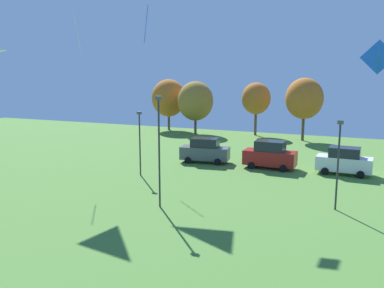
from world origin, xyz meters
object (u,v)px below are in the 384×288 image
at_px(light_post_2, 338,160).
at_px(treeline_tree_1, 195,101).
at_px(parked_car_third_from_left, 344,161).
at_px(light_post_1, 140,139).
at_px(parked_car_leftmost, 205,151).
at_px(kite_flying_10, 378,57).
at_px(treeline_tree_0, 169,98).
at_px(treeline_tree_2, 256,99).
at_px(treeline_tree_3, 304,99).
at_px(kite_flying_6, 62,0).
at_px(light_post_0, 159,146).
at_px(parked_car_second_from_left, 270,155).

bearing_deg(light_post_2, treeline_tree_1, 128.02).
height_order(parked_car_third_from_left, light_post_1, light_post_1).
bearing_deg(light_post_1, parked_car_leftmost, 65.26).
xyz_separation_m(kite_flying_10, treeline_tree_0, (-28.28, 35.49, -4.36)).
height_order(kite_flying_10, treeline_tree_0, kite_flying_10).
distance_m(parked_car_leftmost, treeline_tree_2, 19.86).
relative_size(parked_car_leftmost, treeline_tree_0, 0.63).
xyz_separation_m(parked_car_leftmost, treeline_tree_2, (-0.15, 19.46, 3.94)).
relative_size(parked_car_third_from_left, light_post_2, 0.80).
xyz_separation_m(light_post_2, treeline_tree_3, (-6.08, 26.92, 2.15)).
xyz_separation_m(kite_flying_6, kite_flying_10, (24.34, -8.19, -5.31)).
bearing_deg(light_post_1, light_post_0, -50.97).
relative_size(kite_flying_10, parked_car_third_from_left, 0.33).
distance_m(parked_car_leftmost, treeline_tree_0, 24.21).
xyz_separation_m(light_post_0, treeline_tree_0, (-16.05, 33.11, 0.88)).
relative_size(kite_flying_6, parked_car_second_from_left, 1.01).
bearing_deg(treeline_tree_3, parked_car_leftmost, -111.09).
xyz_separation_m(kite_flying_10, light_post_2, (-1.76, 6.31, -5.98)).
bearing_deg(light_post_2, treeline_tree_3, 102.72).
distance_m(kite_flying_10, treeline_tree_3, 34.35).
relative_size(parked_car_leftmost, parked_car_second_from_left, 1.03).
bearing_deg(treeline_tree_0, kite_flying_6, -81.78).
height_order(kite_flying_6, treeline_tree_2, kite_flying_6).
bearing_deg(parked_car_leftmost, treeline_tree_0, 117.28).
distance_m(light_post_1, light_post_2, 16.14).
distance_m(light_post_2, treeline_tree_0, 39.47).
distance_m(light_post_1, treeline_tree_2, 26.56).
bearing_deg(parked_car_leftmost, light_post_1, -122.61).
height_order(light_post_0, treeline_tree_0, treeline_tree_0).
xyz_separation_m(light_post_0, treeline_tree_2, (-2.42, 33.01, 1.14)).
relative_size(light_post_1, light_post_2, 0.95).
distance_m(kite_flying_6, treeline_tree_2, 30.37).
bearing_deg(parked_car_third_from_left, treeline_tree_0, 146.03).
distance_m(light_post_1, treeline_tree_3, 26.17).
bearing_deg(parked_car_third_from_left, light_post_1, -153.36).
bearing_deg(parked_car_leftmost, parked_car_second_from_left, -7.18).
bearing_deg(treeline_tree_1, parked_car_second_from_left, -49.70).
height_order(parked_car_second_from_left, treeline_tree_2, treeline_tree_2).
bearing_deg(parked_car_leftmost, treeline_tree_3, 61.04).
height_order(light_post_1, treeline_tree_2, treeline_tree_2).
bearing_deg(kite_flying_6, parked_car_leftmost, 38.21).
relative_size(light_post_2, treeline_tree_2, 0.78).
height_order(kite_flying_6, treeline_tree_3, kite_flying_6).
distance_m(light_post_2, treeline_tree_1, 34.45).
bearing_deg(treeline_tree_0, parked_car_leftmost, -54.85).
distance_m(parked_car_second_from_left, treeline_tree_0, 28.23).
bearing_deg(kite_flying_10, treeline_tree_1, 124.49).
bearing_deg(kite_flying_6, light_post_2, -4.76).
relative_size(light_post_0, treeline_tree_2, 0.97).
bearing_deg(light_post_0, parked_car_leftmost, 99.53).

